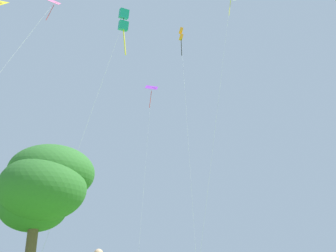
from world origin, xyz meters
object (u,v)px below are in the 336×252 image
Objects in this scene: kite_purple_streamer at (151,95)px; tree_right_cluster at (45,186)px; kite_teal_box at (124,21)px; kite_orange_box at (181,36)px; kite_pink_low at (42,18)px.

tree_right_cluster is (5.44, -28.92, -19.45)m from kite_purple_streamer.
kite_teal_box reaches higher than tree_right_cluster.
kite_purple_streamer reaches higher than kite_teal_box.
kite_purple_streamer is 0.89× the size of kite_orange_box.
kite_orange_box reaches higher than kite_purple_streamer.
kite_purple_streamer is at bearing 107.88° from kite_teal_box.
kite_orange_box reaches higher than kite_teal_box.
kite_purple_streamer is 35.27m from tree_right_cluster.
kite_pink_low is 14.35m from tree_right_cluster.
kite_teal_box is at bearing -90.67° from kite_orange_box.
kite_pink_low is at bearing -104.18° from kite_orange_box.
kite_teal_box is 17.49m from kite_orange_box.
kite_teal_box is 2.64× the size of tree_right_cluster.
kite_teal_box reaches higher than kite_pink_low.
kite_pink_low is at bearing -136.69° from kite_teal_box.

